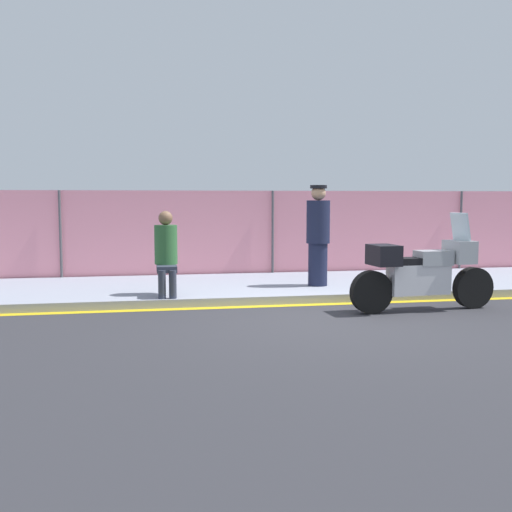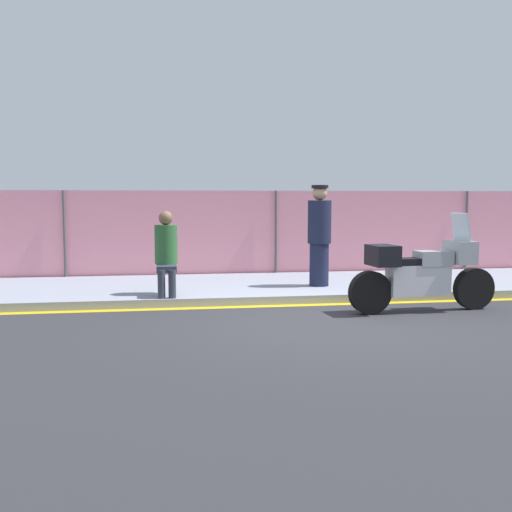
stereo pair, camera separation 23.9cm
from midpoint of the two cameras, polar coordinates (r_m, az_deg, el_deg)
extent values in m
plane|color=#2D2D33|center=(8.35, 7.00, -6.11)|extent=(120.00, 120.00, 0.00)
cube|color=#8E93A3|center=(11.05, 2.59, -2.88)|extent=(31.43, 3.03, 0.14)
cube|color=gold|center=(9.52, 4.77, -4.64)|extent=(31.43, 0.18, 0.01)
cube|color=pink|center=(12.52, 0.96, 2.03)|extent=(29.86, 0.08, 1.84)
cylinder|color=#4C4C51|center=(12.30, -18.65, 1.68)|extent=(0.05, 0.05, 1.84)
cylinder|color=#4C4C51|center=(12.42, 1.05, 2.00)|extent=(0.05, 0.05, 1.84)
cylinder|color=#4C4C51|center=(13.89, 18.43, 2.09)|extent=(0.05, 0.05, 1.84)
cylinder|color=black|center=(9.69, 19.30, -2.87)|extent=(0.64, 0.19, 0.63)
cylinder|color=black|center=(8.86, 10.17, -3.41)|extent=(0.64, 0.19, 0.63)
cube|color=silver|center=(9.18, 14.51, -2.16)|extent=(0.95, 0.35, 0.45)
cube|color=#999EA3|center=(9.27, 15.83, -0.17)|extent=(0.54, 0.35, 0.22)
cube|color=black|center=(9.10, 13.99, -0.47)|extent=(0.62, 0.33, 0.10)
cube|color=#999EA3|center=(9.49, 18.13, 0.38)|extent=(0.36, 0.50, 0.34)
cube|color=silver|center=(9.47, 18.20, 2.68)|extent=(0.14, 0.43, 0.42)
cube|color=black|center=(8.87, 11.32, 0.08)|extent=(0.40, 0.53, 0.30)
cylinder|color=#191E38|center=(10.65, 5.26, -0.80)|extent=(0.34, 0.34, 0.75)
cylinder|color=#191E38|center=(10.59, 5.30, 3.26)|extent=(0.41, 0.41, 0.75)
sphere|color=tan|center=(10.58, 5.32, 5.99)|extent=(0.26, 0.26, 0.26)
cylinder|color=black|center=(10.58, 5.33, 6.58)|extent=(0.30, 0.30, 0.06)
cylinder|color=#2D3342|center=(9.33, -9.67, -2.70)|extent=(0.12, 0.12, 0.44)
cylinder|color=#2D3342|center=(9.34, -8.66, -2.68)|extent=(0.12, 0.12, 0.44)
cube|color=#2D3342|center=(9.53, -9.22, -1.19)|extent=(0.31, 0.44, 0.10)
cylinder|color=#2D6033|center=(9.71, -9.28, 1.08)|extent=(0.37, 0.37, 0.63)
sphere|color=brown|center=(9.69, -9.32, 3.59)|extent=(0.23, 0.23, 0.23)
camera|label=1|loc=(0.12, -90.70, -0.07)|focal=42.00mm
camera|label=2|loc=(0.12, 89.30, 0.07)|focal=42.00mm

